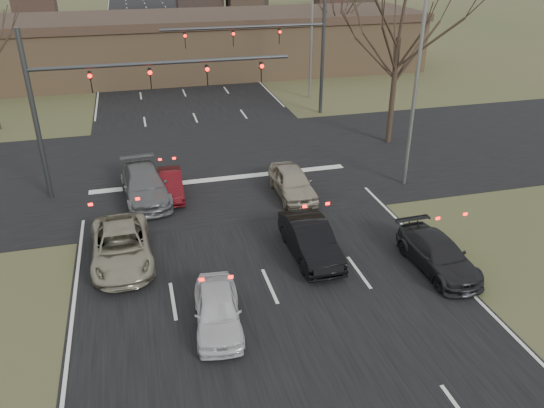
{
  "coord_description": "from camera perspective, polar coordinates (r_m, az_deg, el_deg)",
  "views": [
    {
      "loc": [
        -3.98,
        -12.42,
        11.35
      ],
      "look_at": [
        0.78,
        5.62,
        2.0
      ],
      "focal_mm": 35.0,
      "sensor_mm": 36.0,
      "label": 1
    }
  ],
  "objects": [
    {
      "name": "ground",
      "position": [
        17.29,
        2.34,
        -14.44
      ],
      "size": [
        360.0,
        360.0,
        0.0
      ],
      "primitive_type": "plane",
      "color": "#404B28",
      "rests_on": "ground"
    },
    {
      "name": "road_main",
      "position": [
        73.41,
        -12.03,
        17.19
      ],
      "size": [
        14.0,
        300.0,
        0.02
      ],
      "primitive_type": "cube",
      "color": "black",
      "rests_on": "ground"
    },
    {
      "name": "road_cross",
      "position": [
        29.94,
        -6.04,
        4.21
      ],
      "size": [
        200.0,
        14.0,
        0.02
      ],
      "primitive_type": "cube",
      "color": "black",
      "rests_on": "ground"
    },
    {
      "name": "building",
      "position": [
        51.51,
        -8.24,
        16.65
      ],
      "size": [
        42.4,
        10.4,
        5.3
      ],
      "color": "olive",
      "rests_on": "ground"
    },
    {
      "name": "mast_arm_near",
      "position": [
        26.22,
        -17.42,
        11.57
      ],
      "size": [
        12.12,
        0.24,
        8.0
      ],
      "color": "#383A3D",
      "rests_on": "ground"
    },
    {
      "name": "mast_arm_far",
      "position": [
        37.39,
        1.28,
        16.86
      ],
      "size": [
        11.12,
        0.24,
        8.0
      ],
      "color": "#383A3D",
      "rests_on": "ground"
    },
    {
      "name": "streetlight_right_near",
      "position": [
        26.46,
        14.99,
        13.16
      ],
      "size": [
        2.34,
        0.25,
        10.0
      ],
      "color": "gray",
      "rests_on": "ground"
    },
    {
      "name": "streetlight_right_far",
      "position": [
        42.01,
        4.05,
        18.67
      ],
      "size": [
        2.34,
        0.25,
        10.0
      ],
      "color": "gray",
      "rests_on": "ground"
    },
    {
      "name": "car_silver_suv",
      "position": [
        21.42,
        -15.9,
        -4.4
      ],
      "size": [
        2.39,
        4.95,
        1.36
      ],
      "primitive_type": "imported",
      "rotation": [
        0.0,
        0.0,
        0.03
      ],
      "color": "#9C977E",
      "rests_on": "ground"
    },
    {
      "name": "car_white_sedan",
      "position": [
        17.54,
        -5.88,
        -11.26
      ],
      "size": [
        1.83,
        3.81,
        1.25
      ],
      "primitive_type": "imported",
      "rotation": [
        0.0,
        0.0,
        -0.1
      ],
      "color": "silver",
      "rests_on": "ground"
    },
    {
      "name": "car_black_hatch",
      "position": [
        21.02,
        4.15,
        -3.89
      ],
      "size": [
        1.53,
        4.32,
        1.42
      ],
      "primitive_type": "imported",
      "rotation": [
        0.0,
        0.0,
        0.01
      ],
      "color": "black",
      "rests_on": "ground"
    },
    {
      "name": "car_charcoal_sedan",
      "position": [
        21.18,
        17.45,
        -5.21
      ],
      "size": [
        1.88,
        4.32,
        1.24
      ],
      "primitive_type": "imported",
      "rotation": [
        0.0,
        0.0,
        0.03
      ],
      "color": "black",
      "rests_on": "ground"
    },
    {
      "name": "car_grey_ahead",
      "position": [
        26.28,
        -13.53,
        1.99
      ],
      "size": [
        2.49,
        5.19,
        1.46
      ],
      "primitive_type": "imported",
      "rotation": [
        0.0,
        0.0,
        0.09
      ],
      "color": "slate",
      "rests_on": "ground"
    },
    {
      "name": "car_red_ahead",
      "position": [
        26.42,
        -10.98,
        2.07
      ],
      "size": [
        1.37,
        3.64,
        1.19
      ],
      "primitive_type": "imported",
      "rotation": [
        0.0,
        0.0,
        -0.03
      ],
      "color": "#4D0B10",
      "rests_on": "ground"
    },
    {
      "name": "car_silver_ahead",
      "position": [
        25.92,
        2.21,
        2.34
      ],
      "size": [
        1.67,
        4.14,
        1.41
      ],
      "primitive_type": "imported",
      "rotation": [
        0.0,
        0.0,
        -0.0
      ],
      "color": "#ADA38C",
      "rests_on": "ground"
    }
  ]
}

